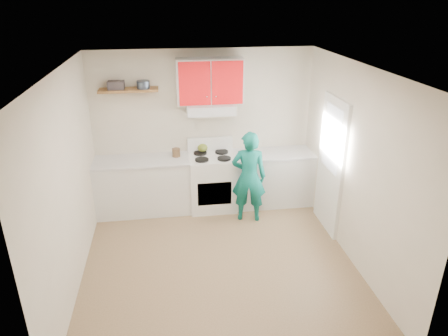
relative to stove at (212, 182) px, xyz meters
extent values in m
plane|color=brown|center=(-0.10, -1.57, -0.46)|extent=(3.80, 3.80, 0.00)
cube|color=white|center=(-0.10, -1.57, 2.14)|extent=(3.60, 3.80, 0.04)
cube|color=beige|center=(-0.10, 0.32, 0.84)|extent=(3.60, 0.04, 2.60)
cube|color=beige|center=(-0.10, -3.47, 0.84)|extent=(3.60, 0.04, 2.60)
cube|color=beige|center=(-1.90, -1.57, 0.84)|extent=(0.04, 3.80, 2.60)
cube|color=beige|center=(1.70, -1.57, 0.84)|extent=(0.04, 3.80, 2.60)
cube|color=white|center=(1.68, -0.88, 0.56)|extent=(0.05, 0.85, 2.05)
cube|color=white|center=(1.65, -0.88, 0.99)|extent=(0.01, 0.55, 0.95)
cube|color=silver|center=(-1.14, 0.02, -0.01)|extent=(1.52, 0.60, 0.90)
cube|color=silver|center=(1.04, 0.02, -0.01)|extent=(1.32, 0.60, 0.90)
cube|color=white|center=(0.00, 0.00, 0.00)|extent=(0.76, 0.65, 0.92)
cube|color=silver|center=(0.00, 0.10, 1.24)|extent=(0.76, 0.44, 0.15)
cube|color=red|center=(0.00, 0.16, 1.66)|extent=(1.02, 0.33, 0.70)
cube|color=brown|center=(-1.25, 0.18, 1.56)|extent=(0.90, 0.30, 0.04)
cube|color=#383135|center=(-1.43, 0.16, 1.64)|extent=(0.25, 0.18, 0.13)
cylinder|color=#333D4C|center=(-1.02, 0.15, 1.64)|extent=(0.26, 0.26, 0.12)
ellipsoid|color=olive|center=(-0.13, 0.24, 0.53)|extent=(0.22, 0.22, 0.15)
cylinder|color=#513A23|center=(-0.58, 0.09, 0.52)|extent=(0.14, 0.14, 0.16)
cube|color=olive|center=(0.72, -0.05, 0.45)|extent=(0.39, 0.33, 0.02)
cube|color=red|center=(1.30, -0.05, 0.44)|extent=(0.31, 0.27, 0.01)
imported|color=#0A6257|center=(0.52, -0.49, 0.28)|extent=(0.60, 0.46, 1.49)
camera|label=1|loc=(-0.70, -6.18, 2.93)|focal=32.81mm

